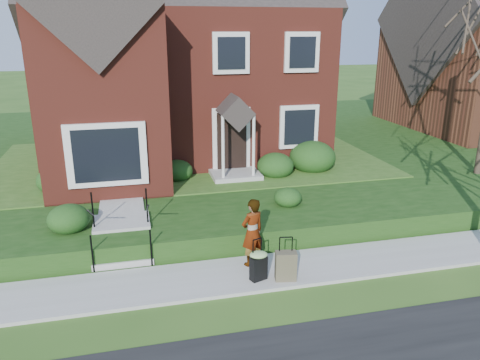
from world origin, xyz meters
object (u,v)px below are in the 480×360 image
object	(u,v)px
suitcase_olive	(286,266)
woman	(252,232)
front_steps	(122,235)
suitcase_black	(259,264)

from	to	relation	value
suitcase_olive	woman	bearing A→B (deg)	132.03
front_steps	suitcase_olive	bearing A→B (deg)	-33.97
woman	suitcase_black	distance (m)	0.84
front_steps	suitcase_black	bearing A→B (deg)	-37.23
front_steps	woman	xyz separation A→B (m)	(2.93, -1.48, 0.42)
suitcase_black	suitcase_olive	size ratio (longest dim) A/B	0.97
front_steps	suitcase_olive	world-z (taller)	front_steps
woman	suitcase_olive	world-z (taller)	woman
woman	suitcase_black	bearing A→B (deg)	63.37
front_steps	suitcase_olive	size ratio (longest dim) A/B	2.03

